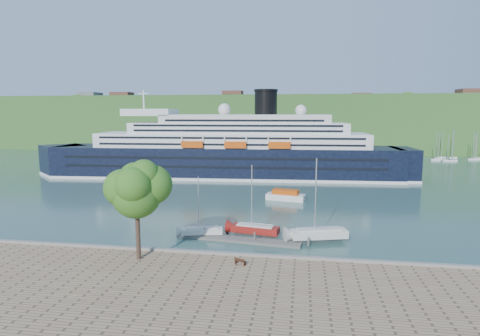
% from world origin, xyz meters
% --- Properties ---
extents(ground, '(400.00, 400.00, 0.00)m').
position_xyz_m(ground, '(0.00, 0.00, 0.00)').
color(ground, '#315851').
rests_on(ground, ground).
extents(far_hillside, '(400.00, 50.00, 24.00)m').
position_xyz_m(far_hillside, '(0.00, 145.00, 12.00)').
color(far_hillside, '#305823').
rests_on(far_hillside, ground).
extents(quay_coping, '(220.00, 0.50, 0.30)m').
position_xyz_m(quay_coping, '(0.00, -0.20, 1.15)').
color(quay_coping, slate).
rests_on(quay_coping, promenade).
extents(cruise_ship, '(102.30, 20.80, 22.81)m').
position_xyz_m(cruise_ship, '(-8.95, 59.41, 11.41)').
color(cruise_ship, black).
rests_on(cruise_ship, ground).
extents(park_bench, '(1.44, 1.04, 0.86)m').
position_xyz_m(park_bench, '(4.97, -2.94, 1.43)').
color(park_bench, '#412112').
rests_on(park_bench, promenade).
extents(promenade_tree, '(7.26, 7.26, 12.02)m').
position_xyz_m(promenade_tree, '(-6.46, -2.95, 7.01)').
color(promenade_tree, '#316B1C').
rests_on(promenade_tree, promenade).
extents(floating_pontoon, '(16.01, 3.95, 0.35)m').
position_xyz_m(floating_pontoon, '(3.50, 7.69, 0.18)').
color(floating_pontoon, slate).
rests_on(floating_pontoon, ground).
extents(sailboat_white_near, '(6.44, 3.03, 8.03)m').
position_xyz_m(sailboat_white_near, '(-2.23, 8.81, 4.01)').
color(sailboat_white_near, silver).
rests_on(sailboat_white_near, ground).
extents(sailboat_red, '(7.61, 3.33, 9.51)m').
position_xyz_m(sailboat_red, '(4.99, 10.22, 4.76)').
color(sailboat_red, maroon).
rests_on(sailboat_red, ground).
extents(sailboat_white_far, '(8.59, 4.52, 10.69)m').
position_xyz_m(sailboat_white_far, '(13.65, 9.15, 5.35)').
color(sailboat_white_far, silver).
rests_on(sailboat_white_far, ground).
extents(tender_launch, '(7.90, 4.00, 2.08)m').
position_xyz_m(tender_launch, '(8.18, 33.80, 1.04)').
color(tender_launch, '#CD4A0C').
rests_on(tender_launch, ground).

